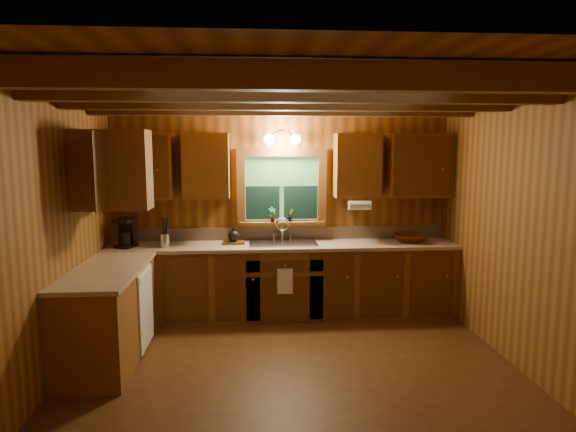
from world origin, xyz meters
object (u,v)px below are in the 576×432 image
Objects in this scene: cutting_board at (234,243)px; sink at (283,247)px; wicker_basket at (410,238)px; coffee_maker at (126,233)px.

sink is at bearing -7.31° from cutting_board.
cutting_board is 0.66× the size of wicker_basket.
coffee_maker is 1.28× the size of cutting_board.
sink reaches higher than cutting_board.
cutting_board is (-0.60, 0.05, 0.06)m from sink.
sink is at bearing -180.00° from wicker_basket.
cutting_board is at bearing 22.08° from coffee_maker.
wicker_basket is at bearing 0.00° from sink.
coffee_maker is at bearing -178.50° from sink.
coffee_maker is 3.43m from wicker_basket.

